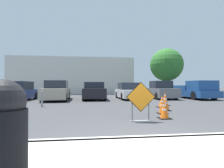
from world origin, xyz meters
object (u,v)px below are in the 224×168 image
parked_car_fifth (161,91)px  bollard_nearest (42,98)px  traffic_cone_third (166,103)px  parked_car_third (94,91)px  traffic_cone_nearest (164,110)px  parked_car_second (57,91)px  traffic_cone_second (162,106)px  traffic_cone_fifth (165,99)px  traffic_cone_fourth (162,102)px  bollard_second (8,97)px  road_closed_sign (141,100)px  parked_car_fourth (128,91)px  trash_bin (2,130)px  pickup_truck (196,91)px  parked_car_nearest (18,92)px

parked_car_fifth → bollard_nearest: (-9.05, -5.09, -0.24)m
traffic_cone_third → parked_car_third: size_ratio=0.18×
traffic_cone_nearest → parked_car_second: bearing=122.1°
traffic_cone_second → bollard_nearest: (-5.74, 3.04, 0.14)m
traffic_cone_nearest → traffic_cone_fifth: traffic_cone_fifth is taller
traffic_cone_fourth → traffic_cone_fifth: size_ratio=0.79×
bollard_second → parked_car_fifth: bearing=25.2°
road_closed_sign → traffic_cone_second: (1.37, 1.45, -0.36)m
traffic_cone_nearest → parked_car_fourth: 9.26m
parked_car_fourth → parked_car_second: bearing=4.5°
traffic_cone_nearest → traffic_cone_fifth: (1.77, 3.96, 0.09)m
parked_car_fifth → parked_car_third: bearing=3.6°
parked_car_fourth → trash_bin: bearing=70.9°
traffic_cone_nearest → pickup_truck: 10.93m
parked_car_nearest → traffic_cone_second: bearing=142.6°
traffic_cone_fourth → parked_car_fifth: parked_car_fifth is taller
traffic_cone_fourth → parked_car_nearest: (-9.66, 5.73, 0.37)m
parked_car_third → parked_car_second: bearing=6.7°
parked_car_nearest → traffic_cone_fifth: bearing=158.5°
parked_car_second → parked_car_fourth: bearing=-177.2°
traffic_cone_fourth → parked_car_fourth: parked_car_fourth is taller
traffic_cone_fourth → traffic_cone_second: bearing=-112.6°
traffic_cone_nearest → trash_bin: bearing=-132.2°
pickup_truck → parked_car_third: bearing=-1.3°
traffic_cone_second → parked_car_fifth: bearing=67.8°
traffic_cone_second → traffic_cone_nearest: bearing=-109.5°
traffic_cone_third → pickup_truck: (5.83, 6.71, 0.36)m
pickup_truck → road_closed_sign: bearing=50.4°
trash_bin → traffic_cone_third: bearing=52.6°
parked_car_second → pickup_truck: 12.13m
traffic_cone_fourth → parked_car_fifth: (2.47, 6.12, 0.41)m
parked_car_nearest → parked_car_fifth: (12.13, 0.39, 0.04)m
traffic_cone_second → parked_car_nearest: (-8.82, 7.74, 0.35)m
parked_car_fourth → parked_car_fifth: parked_car_fifth is taller
parked_car_nearest → bollard_nearest: parked_car_nearest is taller
parked_car_fifth → bollard_second: bearing=26.7°
traffic_cone_third → trash_bin: bearing=-127.4°
traffic_cone_third → parked_car_fourth: bearing=91.8°
traffic_cone_third → parked_car_fifth: 7.83m
traffic_cone_fifth → road_closed_sign: bearing=-122.5°
parked_car_third → parked_car_nearest: bearing=1.7°
parked_car_fifth → pickup_truck: parked_car_fifth is taller
traffic_cone_fourth → bollard_nearest: 6.66m
traffic_cone_third → pickup_truck: size_ratio=0.14×
trash_bin → parked_car_nearest: bearing=110.7°
parked_car_second → bollard_nearest: (0.05, -4.52, -0.25)m
parked_car_fifth → pickup_truck: size_ratio=0.80×
parked_car_fourth → pickup_truck: size_ratio=0.86×
parked_car_fifth → bollard_nearest: parked_car_fifth is taller
parked_car_fourth → bollard_nearest: bearing=39.2°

